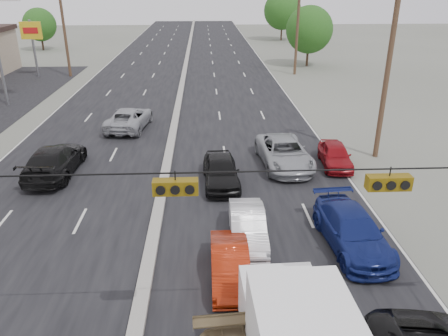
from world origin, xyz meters
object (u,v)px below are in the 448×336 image
at_px(tree_right_mid, 309,30).
at_px(queue_car_d, 352,231).
at_px(utility_pole_right_b, 387,72).
at_px(tree_left_far, 40,25).
at_px(queue_car_c, 284,153).
at_px(oncoming_far, 129,118).
at_px(pole_sign_far, 32,35).
at_px(queue_car_e, 335,155).
at_px(utility_pole_right_c, 297,27).
at_px(queue_car_a, 221,171).
at_px(tree_right_far, 282,11).
at_px(utility_pole_left_c, 64,28).
at_px(red_sedan, 230,265).
at_px(queue_car_b, 248,227).
at_px(oncoming_near, 55,160).

distance_m(tree_right_mid, queue_car_d, 40.32).
height_order(utility_pole_right_b, tree_left_far, utility_pole_right_b).
bearing_deg(queue_car_c, queue_car_d, -85.41).
relative_size(tree_right_mid, oncoming_far, 1.33).
height_order(pole_sign_far, queue_car_e, pole_sign_far).
xyz_separation_m(pole_sign_far, tree_right_mid, (31.00, 5.00, -0.07)).
distance_m(utility_pole_right_c, queue_car_a, 30.35).
xyz_separation_m(utility_pole_right_b, oncoming_far, (-15.66, 6.15, -4.36)).
height_order(tree_right_mid, queue_car_e, tree_right_mid).
distance_m(tree_right_far, oncoming_far, 52.65).
distance_m(tree_left_far, queue_car_d, 62.29).
xyz_separation_m(tree_left_far, queue_car_c, (28.70, -46.18, -2.94)).
xyz_separation_m(utility_pole_left_c, red_sedan, (15.50, -36.40, -4.48)).
height_order(utility_pole_right_b, queue_car_c, utility_pole_right_b).
height_order(utility_pole_right_b, red_sedan, utility_pole_right_b).
height_order(pole_sign_far, queue_car_d, pole_sign_far).
bearing_deg(queue_car_c, queue_car_b, -114.06).
bearing_deg(queue_car_e, tree_left_far, 128.80).
height_order(tree_right_mid, oncoming_far, tree_right_mid).
relative_size(utility_pole_left_c, queue_car_b, 2.50).
distance_m(utility_pole_left_c, pole_sign_far, 3.57).
height_order(tree_right_far, queue_car_a, tree_right_far).
xyz_separation_m(utility_pole_right_c, tree_right_mid, (2.50, 5.00, -0.77)).
bearing_deg(queue_car_c, tree_right_mid, 71.17).
relative_size(red_sedan, oncoming_far, 0.71).
xyz_separation_m(utility_pole_left_c, utility_pole_right_b, (25.00, -25.00, 0.00)).
xyz_separation_m(utility_pole_right_b, queue_car_e, (-2.90, -1.36, -4.45)).
xyz_separation_m(oncoming_near, oncoming_far, (2.81, 7.92, -0.07)).
bearing_deg(queue_car_b, red_sedan, -108.27).
bearing_deg(queue_car_e, oncoming_far, 154.06).
height_order(utility_pole_right_b, queue_car_e, utility_pole_right_b).
xyz_separation_m(queue_car_a, oncoming_far, (-6.16, 9.64, -0.01)).
distance_m(utility_pole_right_c, oncoming_near, 32.81).
height_order(utility_pole_right_b, queue_car_d, utility_pole_right_b).
xyz_separation_m(tree_right_far, queue_car_c, (-9.30, -56.18, -4.18)).
bearing_deg(queue_car_c, oncoming_far, 139.48).
bearing_deg(queue_car_e, tree_right_far, 88.04).
relative_size(tree_right_far, queue_car_c, 1.47).
relative_size(utility_pole_right_b, queue_car_c, 1.80).
bearing_deg(queue_car_e, utility_pole_right_c, 88.24).
bearing_deg(red_sedan, utility_pole_left_c, 113.07).
distance_m(pole_sign_far, tree_right_mid, 31.40).
bearing_deg(utility_pole_right_b, utility_pole_right_c, 90.00).
distance_m(utility_pole_left_c, tree_right_mid, 27.96).
height_order(queue_car_c, queue_car_d, queue_car_c).
bearing_deg(queue_car_a, tree_left_far, 115.20).
distance_m(queue_car_a, oncoming_near, 9.14).
bearing_deg(queue_car_d, tree_right_far, 78.53).
relative_size(utility_pole_right_c, queue_car_b, 2.50).
bearing_deg(oncoming_far, oncoming_near, 77.66).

